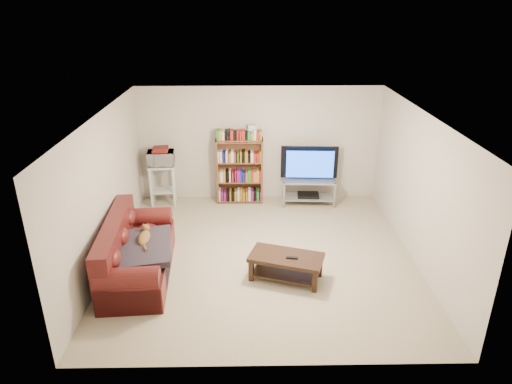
{
  "coord_description": "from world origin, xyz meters",
  "views": [
    {
      "loc": [
        -0.22,
        -6.65,
        4.0
      ],
      "look_at": [
        -0.1,
        0.4,
        1.0
      ],
      "focal_mm": 32.0,
      "sensor_mm": 36.0,
      "label": 1
    }
  ],
  "objects_px": {
    "sofa": "(133,256)",
    "tv_stand": "(308,187)",
    "bookshelf": "(240,170)",
    "coffee_table": "(286,263)"
  },
  "relations": [
    {
      "from": "coffee_table",
      "to": "sofa",
      "type": "bearing_deg",
      "value": -165.7
    },
    {
      "from": "bookshelf",
      "to": "sofa",
      "type": "bearing_deg",
      "value": -120.12
    },
    {
      "from": "tv_stand",
      "to": "bookshelf",
      "type": "xyz_separation_m",
      "value": [
        -1.43,
        0.13,
        0.35
      ]
    },
    {
      "from": "tv_stand",
      "to": "sofa",
      "type": "bearing_deg",
      "value": -136.27
    },
    {
      "from": "sofa",
      "to": "tv_stand",
      "type": "xyz_separation_m",
      "value": [
        3.05,
        2.62,
        0.05
      ]
    },
    {
      "from": "coffee_table",
      "to": "bookshelf",
      "type": "bearing_deg",
      "value": 122.83
    },
    {
      "from": "sofa",
      "to": "bookshelf",
      "type": "bearing_deg",
      "value": 55.52
    },
    {
      "from": "sofa",
      "to": "tv_stand",
      "type": "bearing_deg",
      "value": 36.64
    },
    {
      "from": "bookshelf",
      "to": "coffee_table",
      "type": "bearing_deg",
      "value": -75.33
    },
    {
      "from": "tv_stand",
      "to": "bookshelf",
      "type": "bearing_deg",
      "value": 177.91
    }
  ]
}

